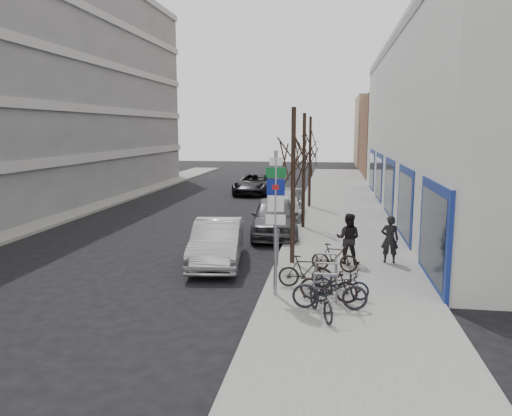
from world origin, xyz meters
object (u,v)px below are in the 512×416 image
(tree_mid, at_px, (304,143))
(parked_car_front, at_px, (217,243))
(bike_far_curb, at_px, (330,287))
(tree_far, at_px, (310,140))
(lane_car, at_px, (254,184))
(bike_mid_curb, at_px, (341,281))
(bike_near_right, at_px, (329,284))
(bike_near_left, at_px, (321,296))
(highway_sign_pole, at_px, (276,214))
(bike_rack, at_px, (326,273))
(meter_mid, at_px, (291,216))
(bike_mid_inner, at_px, (305,271))
(parked_car_back, at_px, (284,205))
(tree_near, at_px, (293,149))
(meter_front, at_px, (278,244))
(meter_back, at_px, (299,199))
(pedestrian_far, at_px, (348,238))
(bike_far_inner, at_px, (334,257))
(pedestrian_near, at_px, (390,239))
(parked_car_mid, at_px, (274,217))

(tree_mid, distance_m, parked_car_front, 7.85)
(bike_far_curb, bearing_deg, parked_car_front, 40.76)
(tree_far, relative_size, lane_car, 1.02)
(bike_mid_curb, bearing_deg, bike_near_right, 151.43)
(bike_near_left, xyz_separation_m, lane_car, (-5.49, 24.29, 0.08))
(highway_sign_pole, relative_size, bike_far_curb, 2.16)
(bike_rack, bearing_deg, parked_car_front, 143.98)
(tree_far, xyz_separation_m, meter_mid, (-0.45, -8.00, -3.19))
(parked_car_front, bearing_deg, bike_far_curb, -54.85)
(bike_mid_inner, bearing_deg, parked_car_back, 6.42)
(bike_mid_curb, bearing_deg, tree_near, 40.21)
(meter_front, distance_m, meter_back, 11.00)
(bike_near_left, bearing_deg, parked_car_front, 107.76)
(meter_front, height_order, pedestrian_far, pedestrian_far)
(parked_car_front, bearing_deg, bike_mid_curb, -45.77)
(lane_car, relative_size, pedestrian_far, 3.01)
(tree_near, relative_size, bike_near_right, 3.42)
(parked_car_back, bearing_deg, meter_mid, -81.93)
(bike_near_right, height_order, bike_mid_curb, bike_near_right)
(tree_mid, height_order, meter_front, tree_mid)
(highway_sign_pole, relative_size, pedestrian_far, 2.35)
(tree_near, bearing_deg, meter_mid, 95.14)
(bike_rack, distance_m, bike_mid_inner, 0.62)
(highway_sign_pole, distance_m, meter_front, 3.39)
(bike_far_curb, xyz_separation_m, parked_car_front, (-3.99, 4.35, 0.04))
(meter_back, relative_size, parked_car_back, 0.25)
(bike_mid_inner, bearing_deg, meter_mid, 5.72)
(bike_far_inner, bearing_deg, tree_mid, 22.47)
(bike_far_curb, relative_size, parked_car_front, 0.41)
(bike_far_inner, height_order, pedestrian_far, pedestrian_far)
(parked_car_back, bearing_deg, bike_near_left, -82.45)
(meter_mid, bearing_deg, parked_car_back, 99.69)
(pedestrian_near, bearing_deg, lane_car, -64.34)
(bike_near_right, bearing_deg, bike_mid_curb, -32.15)
(meter_back, height_order, pedestrian_near, pedestrian_near)
(bike_mid_inner, distance_m, parked_car_front, 4.21)
(bike_far_curb, bearing_deg, bike_far_inner, -3.89)
(lane_car, xyz_separation_m, pedestrian_near, (7.73, -18.84, 0.24))
(bike_mid_inner, height_order, parked_car_mid, parked_car_mid)
(bike_rack, bearing_deg, tree_mid, 97.28)
(highway_sign_pole, xyz_separation_m, bike_far_inner, (1.65, 2.59, -1.84))
(meter_front, bearing_deg, tree_mid, 86.32)
(highway_sign_pole, relative_size, parked_car_front, 0.89)
(meter_back, distance_m, parked_car_mid, 5.58)
(bike_far_curb, distance_m, bike_far_inner, 3.53)
(bike_near_left, bearing_deg, meter_back, 75.78)
(bike_near_left, height_order, lane_car, lane_car)
(highway_sign_pole, height_order, parked_car_front, highway_sign_pole)
(parked_car_back, bearing_deg, meter_back, 54.32)
(highway_sign_pole, bearing_deg, pedestrian_far, 59.98)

